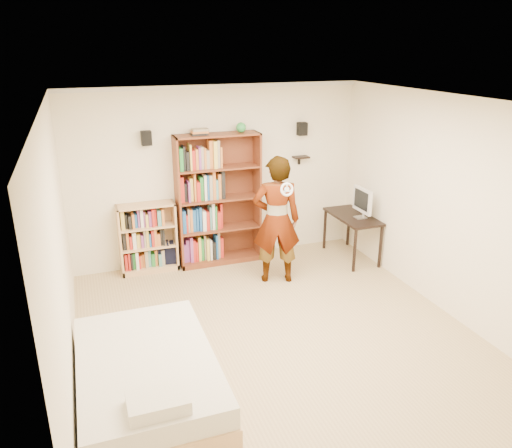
{
  "coord_description": "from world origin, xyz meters",
  "views": [
    {
      "loc": [
        -1.96,
        -4.7,
        3.25
      ],
      "look_at": [
        -0.06,
        0.6,
        1.21
      ],
      "focal_mm": 35.0,
      "sensor_mm": 36.0,
      "label": 1
    }
  ],
  "objects_px": {
    "low_bookshelf": "(148,238)",
    "tall_bookshelf": "(219,200)",
    "computer_desk": "(351,237)",
    "person": "(276,220)",
    "daybed": "(147,373)"
  },
  "relations": [
    {
      "from": "low_bookshelf",
      "to": "tall_bookshelf",
      "type": "bearing_deg",
      "value": -1.47
    },
    {
      "from": "computer_desk",
      "to": "person",
      "type": "bearing_deg",
      "value": -166.52
    },
    {
      "from": "low_bookshelf",
      "to": "person",
      "type": "distance_m",
      "value": 1.96
    },
    {
      "from": "daybed",
      "to": "person",
      "type": "height_order",
      "value": "person"
    },
    {
      "from": "computer_desk",
      "to": "daybed",
      "type": "distance_m",
      "value": 4.26
    },
    {
      "from": "tall_bookshelf",
      "to": "daybed",
      "type": "relative_size",
      "value": 1.02
    },
    {
      "from": "tall_bookshelf",
      "to": "computer_desk",
      "type": "xyz_separation_m",
      "value": [
        2.02,
        -0.57,
        -0.65
      ]
    },
    {
      "from": "tall_bookshelf",
      "to": "low_bookshelf",
      "type": "relative_size",
      "value": 1.92
    },
    {
      "from": "daybed",
      "to": "person",
      "type": "xyz_separation_m",
      "value": [
        2.13,
        1.99,
        0.63
      ]
    },
    {
      "from": "person",
      "to": "daybed",
      "type": "bearing_deg",
      "value": 59.01
    },
    {
      "from": "low_bookshelf",
      "to": "person",
      "type": "relative_size",
      "value": 0.57
    },
    {
      "from": "low_bookshelf",
      "to": "computer_desk",
      "type": "relative_size",
      "value": 1.0
    },
    {
      "from": "low_bookshelf",
      "to": "person",
      "type": "height_order",
      "value": "person"
    },
    {
      "from": "low_bookshelf",
      "to": "computer_desk",
      "type": "xyz_separation_m",
      "value": [
        3.11,
        -0.59,
        -0.17
      ]
    },
    {
      "from": "tall_bookshelf",
      "to": "daybed",
      "type": "distance_m",
      "value": 3.36
    }
  ]
}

